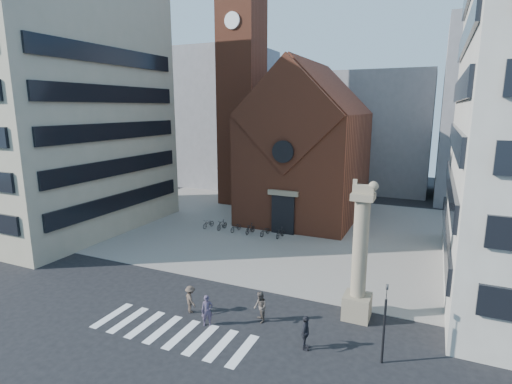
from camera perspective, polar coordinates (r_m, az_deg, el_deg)
ground at (r=27.40m, az=-9.03°, el=-15.90°), size 120.00×120.00×0.00m
piazza at (r=43.31m, az=4.83°, el=-5.14°), size 46.00×30.00×0.05m
zebra_crossing at (r=24.98m, az=-11.87°, el=-18.95°), size 10.20×3.20×0.01m
church at (r=47.38m, az=7.43°, el=6.12°), size 12.00×16.65×18.00m
campanile at (r=53.65m, az=-2.02°, el=15.18°), size 5.50×5.50×31.20m
building_left at (r=48.13m, az=-27.68°, el=10.95°), size 18.00×20.00×26.00m
bg_block_left at (r=68.86m, az=-5.12°, el=10.49°), size 16.00×14.00×22.00m
bg_block_mid at (r=65.66m, az=17.67°, el=8.16°), size 14.00×12.00×18.00m
bg_block_right at (r=62.70m, az=32.37°, el=9.48°), size 16.00×14.00×24.00m
lion_column at (r=25.16m, az=14.55°, el=-10.08°), size 1.63×1.60×8.68m
traffic_light at (r=21.85m, az=17.88°, el=-17.24°), size 0.13×0.16×4.30m
pedestrian_0 at (r=24.85m, az=-7.00°, el=-16.46°), size 0.82×0.75×1.89m
pedestrian_1 at (r=25.03m, az=0.60°, el=-16.13°), size 1.13×1.17×1.90m
pedestrian_2 at (r=22.74m, az=7.05°, el=-19.32°), size 0.60×1.17×1.92m
pedestrian_3 at (r=26.41m, az=-9.34°, el=-14.88°), size 1.31×1.17×1.76m
scooter_0 at (r=43.37m, az=-6.80°, el=-4.48°), size 0.88×1.83×0.92m
scooter_1 at (r=42.56m, az=-4.88°, el=-4.69°), size 0.75×1.76×1.03m
scooter_2 at (r=41.82m, az=-2.89°, el=-5.04°), size 0.88×1.83×0.92m
scooter_3 at (r=41.11m, az=-0.83°, el=-5.25°), size 0.75×1.76×1.03m
scooter_4 at (r=40.49m, az=1.31°, el=-5.60°), size 0.88×1.83×0.92m
scooter_5 at (r=39.89m, az=3.51°, el=-5.82°), size 0.75×1.76×1.03m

